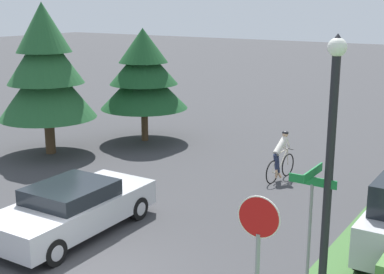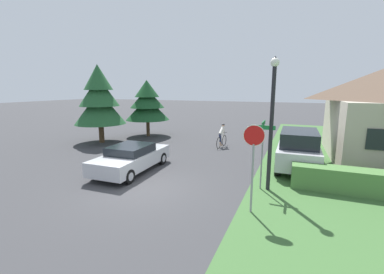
# 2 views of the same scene
# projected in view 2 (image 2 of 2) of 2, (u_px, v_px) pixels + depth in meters

# --- Properties ---
(ground_plane) EXTENTS (140.00, 140.00, 0.00)m
(ground_plane) POSITION_uv_depth(u_px,v_px,m) (143.00, 188.00, 10.34)
(ground_plane) COLOR #38383A
(sedan_left_lane) EXTENTS (2.01, 4.50, 1.29)m
(sedan_left_lane) POSITION_uv_depth(u_px,v_px,m) (132.00, 158.00, 12.40)
(sedan_left_lane) COLOR #BCBCC1
(sedan_left_lane) RESTS_ON ground
(cyclist) EXTENTS (0.44, 1.77, 1.60)m
(cyclist) POSITION_uv_depth(u_px,v_px,m) (222.00, 136.00, 17.47)
(cyclist) COLOR black
(cyclist) RESTS_ON ground
(parked_suv_right) EXTENTS (1.98, 4.48, 1.94)m
(parked_suv_right) POSITION_uv_depth(u_px,v_px,m) (298.00, 149.00, 12.71)
(parked_suv_right) COLOR #B7B7BC
(parked_suv_right) RESTS_ON ground
(stop_sign) EXTENTS (0.66, 0.09, 2.86)m
(stop_sign) POSITION_uv_depth(u_px,v_px,m) (253.00, 153.00, 7.97)
(stop_sign) COLOR gray
(stop_sign) RESTS_ON ground
(street_lamp) EXTENTS (0.33, 0.33, 5.11)m
(street_lamp) POSITION_uv_depth(u_px,v_px,m) (272.00, 113.00, 9.62)
(street_lamp) COLOR black
(street_lamp) RESTS_ON ground
(street_name_sign) EXTENTS (0.90, 0.90, 2.73)m
(street_name_sign) POSITION_uv_depth(u_px,v_px,m) (263.00, 143.00, 9.92)
(street_name_sign) COLOR gray
(street_name_sign) RESTS_ON ground
(conifer_tall_near) EXTENTS (3.62, 3.62, 5.65)m
(conifer_tall_near) POSITION_uv_depth(u_px,v_px,m) (99.00, 99.00, 18.54)
(conifer_tall_near) COLOR #4C3823
(conifer_tall_near) RESTS_ON ground
(conifer_tall_far) EXTENTS (3.58, 3.58, 4.63)m
(conifer_tall_far) POSITION_uv_depth(u_px,v_px,m) (147.00, 103.00, 21.16)
(conifer_tall_far) COLOR #4C3823
(conifer_tall_far) RESTS_ON ground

